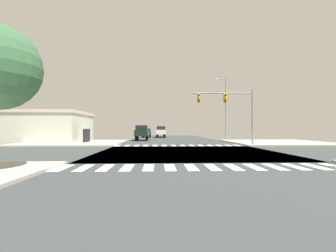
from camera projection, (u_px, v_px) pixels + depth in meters
name	position (u px, v px, depth m)	size (l,w,h in m)	color
ground	(188.00, 152.00, 18.46)	(90.00, 90.00, 0.05)	#363D3C
sidewalk_corner_ne	(276.00, 142.00, 30.90)	(12.00, 12.00, 0.14)	#B2ADA3
sidewalk_corner_nw	(75.00, 143.00, 30.00)	(12.00, 12.00, 0.14)	#B2AC9E
crosswalk_near	(202.00, 167.00, 11.16)	(13.50, 2.00, 0.01)	white
crosswalk_far	(178.00, 145.00, 25.75)	(13.50, 2.00, 0.01)	white
traffic_signal_mast	(228.00, 104.00, 26.15)	(6.94, 0.55, 6.15)	gray
street_lamp	(224.00, 104.00, 35.54)	(1.78, 0.32, 9.41)	gray
bank_building	(35.00, 127.00, 33.62)	(15.50, 9.74, 4.24)	beige
suv_nearside_1	(161.00, 131.00, 48.52)	(1.96, 4.60, 2.34)	black
sedan_farside_1	(161.00, 132.00, 55.77)	(1.80, 4.30, 1.88)	black
sedan_crossing_2	(147.00, 132.00, 49.94)	(1.80, 4.30, 1.88)	black
suv_trailing_2	(142.00, 132.00, 36.68)	(1.96, 4.60, 2.34)	black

